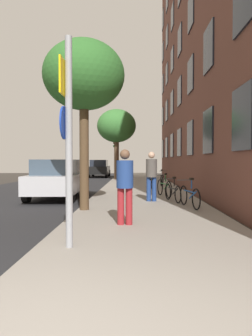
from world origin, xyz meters
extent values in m
plane|color=#332D28|center=(-2.40, 15.00, 0.00)|extent=(41.80, 41.80, 0.00)
cube|color=#232326|center=(-4.50, 15.00, 0.01)|extent=(7.00, 38.00, 0.01)
cube|color=gray|center=(1.10, 15.00, 0.06)|extent=(4.20, 38.00, 0.12)
cube|color=brown|center=(3.70, 14.50, 9.55)|extent=(0.50, 27.00, 19.11)
cube|color=#1E232D|center=(3.42, 5.57, 2.66)|extent=(0.06, 1.42, 1.62)
cube|color=#1E232D|center=(3.42, 9.14, 2.66)|extent=(0.06, 1.42, 1.62)
cube|color=#1E232D|center=(3.42, 12.71, 2.66)|extent=(0.06, 1.42, 1.62)
cube|color=#1E232D|center=(3.42, 16.29, 2.66)|extent=(0.06, 1.42, 1.62)
cube|color=#1E232D|center=(3.42, 19.86, 2.66)|extent=(0.06, 1.42, 1.62)
cube|color=#1E232D|center=(3.42, 23.43, 2.66)|extent=(0.06, 1.42, 1.62)
cube|color=#1E232D|center=(3.42, 27.00, 2.66)|extent=(0.06, 1.42, 1.62)
cube|color=#1E232D|center=(3.42, 9.14, 5.68)|extent=(0.06, 1.42, 1.62)
cube|color=#1E232D|center=(3.42, 12.71, 5.68)|extent=(0.06, 1.42, 1.62)
cube|color=#1E232D|center=(3.42, 16.29, 5.68)|extent=(0.06, 1.42, 1.62)
cube|color=#1E232D|center=(3.42, 19.86, 5.68)|extent=(0.06, 1.42, 1.62)
cube|color=#1E232D|center=(3.42, 23.43, 5.68)|extent=(0.06, 1.42, 1.62)
cube|color=#1E232D|center=(3.42, 27.00, 5.68)|extent=(0.06, 1.42, 1.62)
cube|color=#1E232D|center=(3.42, 12.71, 8.70)|extent=(0.06, 1.42, 1.62)
cube|color=#1E232D|center=(3.42, 16.29, 8.70)|extent=(0.06, 1.42, 1.62)
cube|color=#1E232D|center=(3.42, 19.86, 8.70)|extent=(0.06, 1.42, 1.62)
cube|color=#1E232D|center=(3.42, 23.43, 8.70)|extent=(0.06, 1.42, 1.62)
cube|color=#1E232D|center=(3.42, 27.00, 8.70)|extent=(0.06, 1.42, 1.62)
cube|color=#1E232D|center=(3.42, 19.86, 11.71)|extent=(0.06, 1.42, 1.62)
cube|color=#1E232D|center=(3.42, 23.43, 11.71)|extent=(0.06, 1.42, 1.62)
cube|color=#1E232D|center=(3.42, 27.00, 11.71)|extent=(0.06, 1.42, 1.62)
cube|color=#1E232D|center=(3.42, 23.43, 14.73)|extent=(0.06, 1.42, 1.62)
cube|color=#1E232D|center=(3.42, 27.00, 14.73)|extent=(0.06, 1.42, 1.62)
cylinder|color=gray|center=(-0.39, 2.92, 1.90)|extent=(0.12, 0.12, 3.57)
cube|color=yellow|center=(-0.47, 2.92, 2.99)|extent=(0.03, 0.60, 0.60)
cylinder|color=#14339E|center=(-0.47, 2.92, 2.24)|extent=(0.03, 0.56, 0.56)
cylinder|color=black|center=(-0.64, 23.16, 1.80)|extent=(0.12, 0.12, 3.36)
cube|color=black|center=(-0.82, 23.16, 3.03)|extent=(0.20, 0.24, 0.80)
sphere|color=#4B0707|center=(-0.93, 23.16, 3.29)|extent=(0.16, 0.16, 0.16)
sphere|color=#523707|center=(-0.93, 23.16, 3.03)|extent=(0.16, 0.16, 0.16)
sphere|color=green|center=(-0.93, 23.16, 2.77)|extent=(0.16, 0.16, 0.16)
cylinder|color=#4C3823|center=(-0.78, 6.92, 1.76)|extent=(0.28, 0.28, 3.28)
ellipsoid|color=#2D6628|center=(-0.78, 6.92, 4.13)|extent=(2.42, 2.42, 2.06)
cylinder|color=brown|center=(-0.65, 21.95, 1.75)|extent=(0.38, 0.38, 3.26)
ellipsoid|color=#387533|center=(-0.65, 21.95, 4.29)|extent=(3.04, 3.04, 2.58)
torus|color=black|center=(2.36, 7.98, 0.44)|extent=(0.16, 0.64, 0.65)
torus|color=black|center=(2.56, 6.91, 0.44)|extent=(0.16, 0.64, 0.65)
cylinder|color=#194C99|center=(2.46, 7.44, 0.62)|extent=(0.21, 0.92, 0.04)
cylinder|color=#194C99|center=(2.51, 7.17, 0.54)|extent=(0.15, 0.56, 0.30)
cylinder|color=#194C99|center=(2.49, 7.28, 0.87)|extent=(0.04, 0.04, 0.28)
cube|color=black|center=(2.49, 7.28, 1.03)|extent=(0.10, 0.24, 0.06)
cylinder|color=#4C4C4C|center=(2.36, 7.98, 0.95)|extent=(0.42, 0.11, 0.03)
torus|color=black|center=(1.99, 9.35, 0.42)|extent=(0.17, 0.60, 0.60)
torus|color=black|center=(2.22, 8.35, 0.42)|extent=(0.17, 0.60, 0.60)
cylinder|color=black|center=(2.11, 8.85, 0.59)|extent=(0.24, 0.86, 0.04)
cylinder|color=black|center=(2.16, 8.60, 0.51)|extent=(0.16, 0.53, 0.29)
cylinder|color=black|center=(2.14, 8.70, 0.82)|extent=(0.04, 0.04, 0.28)
cube|color=black|center=(2.14, 8.70, 0.98)|extent=(0.10, 0.24, 0.06)
cylinder|color=#4C4C4C|center=(1.99, 9.35, 0.90)|extent=(0.42, 0.12, 0.03)
torus|color=black|center=(1.82, 10.87, 0.45)|extent=(0.20, 0.66, 0.67)
torus|color=black|center=(2.07, 9.82, 0.45)|extent=(0.20, 0.66, 0.67)
cylinder|color=#267233|center=(1.95, 10.35, 0.64)|extent=(0.26, 0.90, 0.04)
cylinder|color=#267233|center=(2.01, 10.08, 0.55)|extent=(0.17, 0.55, 0.30)
cylinder|color=#267233|center=(1.99, 10.19, 0.89)|extent=(0.04, 0.04, 0.28)
cube|color=black|center=(1.99, 10.19, 1.05)|extent=(0.10, 0.24, 0.06)
cylinder|color=#4C4C4C|center=(1.82, 10.87, 0.97)|extent=(0.42, 0.13, 0.03)
torus|color=black|center=(1.64, 13.75, 0.43)|extent=(0.05, 0.61, 0.61)
torus|color=black|center=(1.62, 12.80, 0.43)|extent=(0.05, 0.61, 0.61)
cylinder|color=#C68C19|center=(1.63, 13.28, 0.59)|extent=(0.05, 0.81, 0.04)
cylinder|color=#C68C19|center=(1.63, 13.04, 0.52)|extent=(0.05, 0.49, 0.27)
cylinder|color=#C68C19|center=(1.63, 13.13, 0.83)|extent=(0.04, 0.04, 0.28)
cube|color=black|center=(1.63, 13.13, 0.99)|extent=(0.10, 0.24, 0.06)
cylinder|color=#4C4C4C|center=(1.64, 13.75, 0.91)|extent=(0.42, 0.04, 0.03)
torus|color=black|center=(2.46, 16.39, 0.44)|extent=(0.16, 0.65, 0.65)
torus|color=black|center=(2.27, 15.35, 0.44)|extent=(0.16, 0.65, 0.65)
cylinder|color=#99999E|center=(2.36, 15.87, 0.62)|extent=(0.21, 0.89, 0.04)
cylinder|color=#99999E|center=(2.31, 15.61, 0.54)|extent=(0.14, 0.54, 0.29)
cylinder|color=#99999E|center=(2.33, 15.72, 0.87)|extent=(0.04, 0.04, 0.28)
cube|color=black|center=(2.33, 15.72, 1.03)|extent=(0.10, 0.24, 0.06)
cylinder|color=#4C4C4C|center=(2.46, 16.39, 0.95)|extent=(0.42, 0.11, 0.03)
cylinder|color=maroon|center=(0.40, 4.79, 0.54)|extent=(0.16, 0.16, 0.85)
cylinder|color=maroon|center=(0.59, 4.79, 0.54)|extent=(0.16, 0.16, 0.85)
cylinder|color=navy|center=(0.50, 4.79, 1.28)|extent=(0.55, 0.55, 0.63)
sphere|color=brown|center=(0.50, 4.79, 1.74)|extent=(0.23, 0.23, 0.23)
cylinder|color=navy|center=(1.25, 8.90, 0.56)|extent=(0.16, 0.16, 0.87)
cylinder|color=navy|center=(1.44, 8.90, 0.56)|extent=(0.16, 0.16, 0.87)
cylinder|color=#4C4742|center=(1.34, 8.90, 1.32)|extent=(0.52, 0.52, 0.65)
sphere|color=tan|center=(1.34, 8.90, 1.79)|extent=(0.24, 0.24, 0.24)
cube|color=#B7B7BC|center=(-2.47, 10.58, 0.68)|extent=(2.03, 4.54, 0.70)
cube|color=#384756|center=(-2.47, 10.36, 1.33)|extent=(1.66, 2.56, 0.60)
cylinder|color=black|center=(-3.32, 12.01, 0.33)|extent=(0.22, 0.64, 0.64)
cylinder|color=black|center=(-1.63, 12.01, 0.33)|extent=(0.22, 0.64, 0.64)
cylinder|color=black|center=(-3.32, 9.15, 0.33)|extent=(0.22, 0.64, 0.64)
cylinder|color=black|center=(-1.63, 9.15, 0.33)|extent=(0.22, 0.64, 0.64)
cube|color=black|center=(-2.56, 26.91, 0.68)|extent=(1.83, 4.50, 0.70)
cube|color=#1E232D|center=(-2.56, 26.68, 1.33)|extent=(1.52, 2.53, 0.60)
cylinder|color=black|center=(-3.36, 28.34, 0.33)|extent=(0.22, 0.64, 0.64)
cylinder|color=black|center=(-1.76, 28.34, 0.33)|extent=(0.22, 0.64, 0.64)
cylinder|color=black|center=(-3.36, 25.48, 0.33)|extent=(0.22, 0.64, 0.64)
cylinder|color=black|center=(-1.76, 25.48, 0.33)|extent=(0.22, 0.64, 0.64)
camera|label=1|loc=(0.71, -2.30, 1.61)|focal=33.12mm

